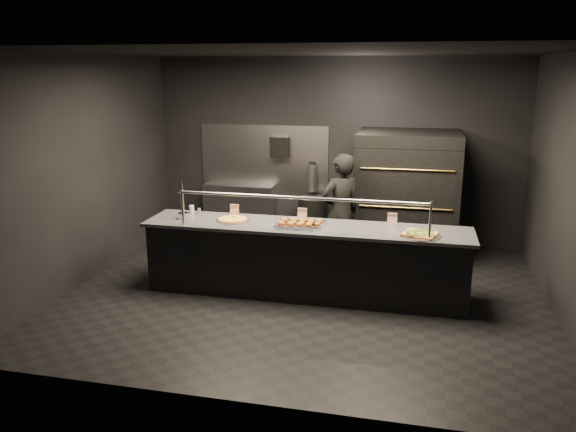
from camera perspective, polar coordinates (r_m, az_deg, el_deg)
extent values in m
plane|color=black|center=(7.31, 1.69, -7.90)|extent=(6.00, 6.00, 0.00)
plane|color=black|center=(6.75, 1.89, 16.30)|extent=(6.00, 6.00, 0.00)
cube|color=black|center=(9.31, 4.75, 6.59)|extent=(6.00, 0.04, 3.00)
cube|color=black|center=(4.52, -4.29, -2.29)|extent=(6.00, 0.04, 3.00)
cube|color=black|center=(8.00, -19.88, 4.40)|extent=(0.04, 5.00, 3.00)
cube|color=black|center=(6.97, 26.80, 2.26)|extent=(0.04, 5.00, 3.00)
cube|color=#99999E|center=(9.56, -2.46, 5.63)|extent=(2.20, 0.02, 1.20)
cube|color=black|center=(7.16, 1.72, -4.65)|extent=(4.00, 0.70, 0.88)
cube|color=#3B3C41|center=(7.02, 1.75, -1.11)|extent=(4.10, 0.78, 0.04)
cylinder|color=#99999E|center=(7.11, -10.66, 0.89)|extent=(0.03, 0.03, 0.45)
cylinder|color=#99999E|center=(6.55, 14.24, -0.51)|extent=(0.03, 0.03, 0.45)
cylinder|color=#99999E|center=(6.62, 1.28, 1.86)|extent=(3.00, 0.04, 0.04)
cube|color=black|center=(8.89, 11.71, -1.99)|extent=(1.50, 1.15, 0.60)
cube|color=black|center=(8.74, 11.92, 1.78)|extent=(1.50, 1.20, 0.55)
cube|color=black|center=(8.63, 12.11, 5.33)|extent=(1.50, 1.20, 0.55)
cube|color=black|center=(8.58, 12.25, 7.77)|extent=(1.50, 1.20, 0.18)
cylinder|color=gold|center=(8.14, 11.83, 0.82)|extent=(1.30, 0.02, 0.02)
cylinder|color=gold|center=(8.02, 12.03, 4.63)|extent=(1.30, 0.02, 0.02)
cube|color=#99999E|center=(9.69, -4.94, 0.59)|extent=(1.20, 0.35, 0.90)
cube|color=black|center=(9.36, -0.84, 7.00)|extent=(0.30, 0.20, 0.35)
cylinder|color=#B2B2B7|center=(9.34, 2.48, 3.86)|extent=(0.14, 0.14, 0.45)
cube|color=black|center=(9.30, 2.49, 5.37)|extent=(0.10, 0.06, 0.06)
cylinder|color=silver|center=(7.44, -10.61, 0.04)|extent=(0.14, 0.14, 0.08)
cylinder|color=silver|center=(7.40, -10.68, 1.34)|extent=(0.05, 0.05, 0.35)
cylinder|color=silver|center=(7.30, -10.97, 2.38)|extent=(0.02, 0.10, 0.02)
cone|color=black|center=(7.35, -10.76, 3.17)|extent=(0.05, 0.05, 0.14)
cylinder|color=silver|center=(7.25, -5.63, -0.44)|extent=(0.43, 0.43, 0.01)
cylinder|color=#D68744|center=(7.25, -5.63, -0.34)|extent=(0.38, 0.38, 0.02)
cylinder|color=#FFD453|center=(7.24, -5.63, -0.25)|extent=(0.33, 0.33, 0.01)
cube|color=silver|center=(6.97, 0.85, -0.95)|extent=(0.57, 0.48, 0.02)
ellipsoid|color=#9A6821|center=(6.92, -0.68, -0.73)|extent=(0.09, 0.09, 0.06)
ellipsoid|color=#9A6821|center=(7.08, -0.36, -0.38)|extent=(0.09, 0.09, 0.06)
ellipsoid|color=#9A6821|center=(6.89, 0.24, -0.79)|extent=(0.09, 0.09, 0.06)
ellipsoid|color=#9A6821|center=(7.05, 0.54, -0.43)|extent=(0.09, 0.09, 0.06)
ellipsoid|color=#9A6821|center=(6.87, 1.17, -0.84)|extent=(0.09, 0.09, 0.06)
ellipsoid|color=#9A6821|center=(7.03, 1.44, -0.49)|extent=(0.09, 0.09, 0.06)
ellipsoid|color=#9A6821|center=(6.85, 2.10, -0.90)|extent=(0.09, 0.09, 0.06)
ellipsoid|color=#9A6821|center=(7.01, 2.36, -0.54)|extent=(0.09, 0.09, 0.06)
cube|color=silver|center=(7.02, 1.92, -0.85)|extent=(0.48, 0.38, 0.02)
ellipsoid|color=#9A6821|center=(6.97, 0.62, -0.68)|extent=(0.08, 0.08, 0.05)
ellipsoid|color=#9A6821|center=(7.10, 0.86, -0.37)|extent=(0.08, 0.08, 0.05)
ellipsoid|color=#9A6821|center=(6.95, 1.41, -0.72)|extent=(0.08, 0.08, 0.05)
ellipsoid|color=#9A6821|center=(7.09, 1.64, -0.42)|extent=(0.08, 0.08, 0.05)
ellipsoid|color=#9A6821|center=(6.93, 2.20, -0.77)|extent=(0.08, 0.08, 0.05)
ellipsoid|color=#9A6821|center=(7.07, 2.42, -0.47)|extent=(0.08, 0.08, 0.05)
ellipsoid|color=#9A6821|center=(6.92, 3.00, -0.82)|extent=(0.08, 0.08, 0.05)
ellipsoid|color=#9A6821|center=(7.05, 3.20, -0.51)|extent=(0.08, 0.08, 0.05)
cylinder|color=silver|center=(6.75, 13.26, -1.93)|extent=(0.47, 0.47, 0.01)
cube|color=#D68744|center=(6.74, 13.26, -1.80)|extent=(0.46, 0.43, 0.02)
cube|color=#FFD453|center=(6.74, 13.27, -1.70)|extent=(0.43, 0.41, 0.01)
cube|color=green|center=(6.74, 13.27, -1.63)|extent=(0.41, 0.38, 0.01)
cylinder|color=silver|center=(7.67, -9.76, 0.65)|extent=(0.07, 0.07, 0.11)
cylinder|color=silver|center=(7.63, -8.99, 0.53)|extent=(0.05, 0.05, 0.09)
cube|color=white|center=(7.50, -5.46, 0.64)|extent=(0.12, 0.04, 0.15)
cube|color=white|center=(7.27, 1.46, 0.25)|extent=(0.12, 0.04, 0.15)
cube|color=white|center=(7.15, 10.54, -0.27)|extent=(0.12, 0.04, 0.15)
cylinder|color=black|center=(9.18, 2.53, -0.54)|extent=(0.47, 0.47, 0.79)
imported|color=black|center=(8.03, 5.34, 0.42)|extent=(0.73, 0.69, 1.67)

